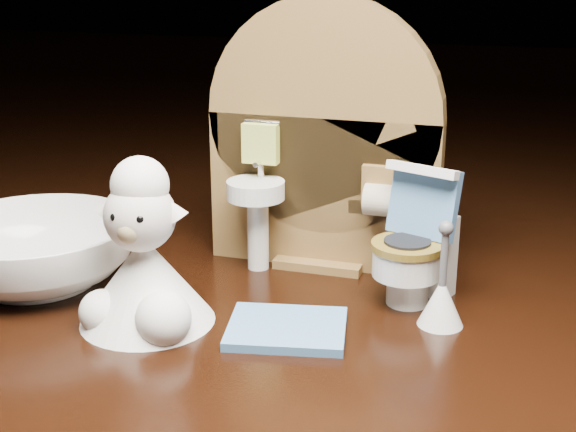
{
  "coord_description": "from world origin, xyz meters",
  "views": [
    {
      "loc": [
        0.11,
        -0.35,
        0.17
      ],
      "look_at": [
        -0.0,
        0.01,
        0.05
      ],
      "focal_mm": 50.0,
      "sensor_mm": 36.0,
      "label": 1
    }
  ],
  "objects": [
    {
      "name": "toy_toilet",
      "position": [
        0.06,
        0.03,
        0.03
      ],
      "size": [
        0.04,
        0.05,
        0.07
      ],
      "rotation": [
        0.0,
        0.0,
        -0.36
      ],
      "color": "white",
      "rests_on": "ground"
    },
    {
      "name": "plush_lamb",
      "position": [
        -0.06,
        -0.04,
        0.03
      ],
      "size": [
        0.07,
        0.07,
        0.08
      ],
      "rotation": [
        0.0,
        0.0,
        0.08
      ],
      "color": "white",
      "rests_on": "ground"
    },
    {
      "name": "ceramic_bowl",
      "position": [
        -0.14,
        -0.01,
        0.02
      ],
      "size": [
        0.14,
        0.14,
        0.03
      ],
      "primitive_type": "imported",
      "rotation": [
        0.0,
        0.0,
        -0.37
      ],
      "color": "white",
      "rests_on": "ground"
    },
    {
      "name": "bath_mat",
      "position": [
        0.01,
        -0.03,
        0.0
      ],
      "size": [
        0.06,
        0.06,
        0.0
      ],
      "primitive_type": "cube",
      "rotation": [
        0.0,
        0.0,
        0.2
      ],
      "color": "#4F81B8",
      "rests_on": "ground"
    },
    {
      "name": "toilet_brush",
      "position": [
        0.07,
        0.0,
        0.01
      ],
      "size": [
        0.02,
        0.02,
        0.05
      ],
      "color": "white",
      "rests_on": "ground"
    },
    {
      "name": "backdrop_panel",
      "position": [
        -0.0,
        0.06,
        0.07
      ],
      "size": [
        0.13,
        0.05,
        0.15
      ],
      "color": "brown",
      "rests_on": "ground"
    }
  ]
}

